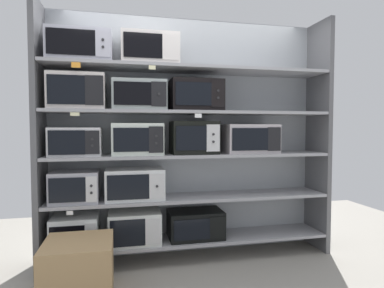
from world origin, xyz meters
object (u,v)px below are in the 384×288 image
(microwave_0, at_px, (75,231))
(microwave_4, at_px, (135,184))
(shipping_carton, at_px, (79,269))
(microwave_6, at_px, (137,139))
(microwave_2, at_px, (195,224))
(microwave_3, at_px, (75,186))
(microwave_1, at_px, (135,227))
(microwave_12, at_px, (81,47))
(microwave_13, at_px, (150,50))
(microwave_11, at_px, (196,96))
(microwave_7, at_px, (194,138))
(microwave_5, at_px, (76,142))
(microwave_8, at_px, (249,139))
(microwave_9, at_px, (78,92))
(microwave_10, at_px, (139,96))

(microwave_0, relative_size, microwave_4, 0.76)
(microwave_4, relative_size, shipping_carton, 1.06)
(microwave_6, bearing_deg, microwave_2, 0.00)
(microwave_3, height_order, shipping_carton, microwave_3)
(microwave_6, bearing_deg, microwave_1, -179.48)
(microwave_12, xyz_separation_m, microwave_13, (0.64, 0.00, 0.01))
(microwave_2, distance_m, microwave_11, 1.32)
(microwave_4, distance_m, shipping_carton, 0.92)
(microwave_1, bearing_deg, microwave_11, 0.03)
(microwave_3, distance_m, microwave_7, 1.24)
(microwave_13, bearing_deg, microwave_12, -179.98)
(microwave_5, bearing_deg, microwave_1, 0.01)
(microwave_0, xyz_separation_m, microwave_11, (1.18, -0.00, 1.31))
(microwave_6, distance_m, shipping_carton, 1.25)
(microwave_4, xyz_separation_m, shipping_carton, (-0.47, -0.55, -0.57))
(microwave_0, relative_size, microwave_7, 0.92)
(microwave_5, bearing_deg, microwave_13, 0.03)
(microwave_0, relative_size, microwave_13, 0.78)
(microwave_2, distance_m, microwave_7, 0.89)
(microwave_1, height_order, microwave_3, microwave_3)
(microwave_7, bearing_deg, microwave_13, -179.99)
(microwave_5, xyz_separation_m, shipping_carton, (0.07, -0.55, -0.99))
(microwave_5, bearing_deg, microwave_0, 178.53)
(microwave_4, relative_size, microwave_7, 1.21)
(microwave_0, height_order, shipping_carton, microwave_0)
(microwave_12, bearing_deg, microwave_3, 179.97)
(microwave_0, distance_m, microwave_8, 1.97)
(microwave_7, xyz_separation_m, microwave_12, (-1.09, -0.00, 0.85))
(microwave_1, distance_m, microwave_4, 0.43)
(microwave_3, xyz_separation_m, microwave_8, (1.76, 0.00, 0.44))
(microwave_6, height_order, shipping_carton, microwave_6)
(microwave_4, height_order, microwave_8, microwave_8)
(microwave_2, bearing_deg, microwave_13, -179.99)
(microwave_6, distance_m, microwave_11, 0.74)
(microwave_6, bearing_deg, microwave_13, -0.03)
(microwave_3, bearing_deg, microwave_9, 0.04)
(microwave_3, bearing_deg, microwave_4, -0.00)
(microwave_2, height_order, microwave_4, microwave_4)
(microwave_7, relative_size, microwave_13, 0.85)
(microwave_5, distance_m, microwave_8, 1.74)
(microwave_6, xyz_separation_m, shipping_carton, (-0.50, -0.55, -1.01))
(microwave_11, bearing_deg, microwave_0, 180.00)
(microwave_10, relative_size, microwave_12, 0.89)
(microwave_7, bearing_deg, microwave_3, -179.99)
(microwave_1, xyz_separation_m, microwave_9, (-0.52, 0.00, 1.32))
(microwave_4, xyz_separation_m, microwave_9, (-0.52, 0.00, 0.89))
(microwave_8, xyz_separation_m, microwave_13, (-1.05, 0.00, 0.87))
(microwave_10, distance_m, shipping_carton, 1.62)
(microwave_8, distance_m, microwave_10, 1.23)
(microwave_4, xyz_separation_m, microwave_5, (-0.54, -0.00, 0.42))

